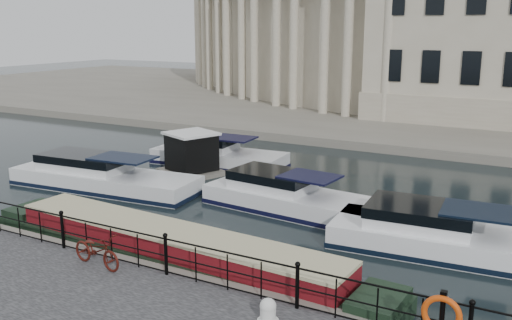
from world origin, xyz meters
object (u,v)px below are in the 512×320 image
(harbour_hut, at_px, (192,155))
(mooring_bollard, at_px, (268,311))
(bicycle, at_px, (97,250))
(life_ring_post, at_px, (442,315))
(narrowboat, at_px, (172,255))

(harbour_hut, bearing_deg, mooring_bollard, -26.59)
(bicycle, height_order, mooring_bollard, bicycle)
(life_ring_post, bearing_deg, mooring_bollard, -170.72)
(bicycle, relative_size, life_ring_post, 1.36)
(life_ring_post, xyz_separation_m, narrowboat, (-8.45, 1.84, -1.05))
(bicycle, height_order, life_ring_post, life_ring_post)
(bicycle, distance_m, narrowboat, 2.43)
(narrowboat, xyz_separation_m, harbour_hut, (-6.04, 9.64, 0.59))
(bicycle, xyz_separation_m, life_ring_post, (9.53, 0.22, 0.37))
(mooring_bollard, relative_size, narrowboat, 0.04)
(bicycle, distance_m, life_ring_post, 9.54)
(mooring_bollard, xyz_separation_m, harbour_hut, (-10.71, 12.10, 0.13))
(bicycle, distance_m, harbour_hut, 12.71)
(mooring_bollard, distance_m, narrowboat, 5.30)
(mooring_bollard, relative_size, harbour_hut, 0.16)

